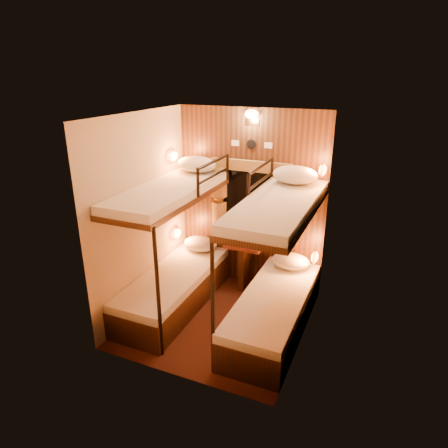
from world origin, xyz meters
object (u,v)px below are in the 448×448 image
at_px(bunk_left, 174,265).
at_px(table, 245,259).
at_px(bottle_right, 252,237).
at_px(bunk_right, 275,286).
at_px(bottle_left, 239,235).

relative_size(bunk_left, table, 2.90).
bearing_deg(bottle_right, bunk_right, -54.96).
distance_m(table, bottle_left, 0.36).
bearing_deg(bottle_left, bunk_right, -47.15).
distance_m(bunk_right, bottle_left, 1.09).
height_order(bunk_right, bottle_right, bunk_right).
bearing_deg(bottle_left, bottle_right, 0.51).
height_order(bunk_left, bottle_right, bunk_left).
bearing_deg(bottle_right, bottle_left, -179.49).
distance_m(bunk_left, table, 1.02).
bearing_deg(bunk_right, table, 129.67).
bearing_deg(bunk_left, bottle_left, 54.41).
bearing_deg(bunk_right, bottle_left, 132.85).
height_order(bunk_left, bottle_left, bunk_left).
distance_m(bunk_left, bottle_right, 1.10).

